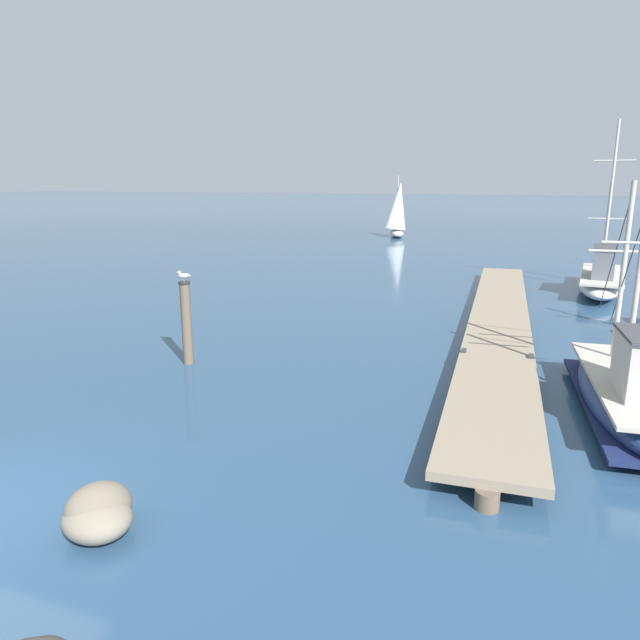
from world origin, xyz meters
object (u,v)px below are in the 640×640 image
(fishing_boat_2, at_px, (629,391))
(shore_rock_near_right, at_px, (98,513))
(fishing_boat_0, at_px, (601,278))
(mooring_piling, at_px, (186,322))
(perched_seagull, at_px, (184,276))
(distant_sailboat, at_px, (398,210))

(fishing_boat_2, height_order, shore_rock_near_right, fishing_boat_2)
(fishing_boat_2, bearing_deg, shore_rock_near_right, -135.84)
(shore_rock_near_right, bearing_deg, fishing_boat_0, 69.83)
(fishing_boat_2, relative_size, shore_rock_near_right, 5.15)
(fishing_boat_0, relative_size, mooring_piling, 3.49)
(fishing_boat_2, height_order, mooring_piling, fishing_boat_2)
(fishing_boat_2, distance_m, mooring_piling, 10.26)
(mooring_piling, distance_m, perched_seagull, 1.20)
(fishing_boat_2, distance_m, shore_rock_near_right, 10.03)
(perched_seagull, xyz_separation_m, distant_sailboat, (-2.96, 35.96, -0.09))
(fishing_boat_2, height_order, perched_seagull, fishing_boat_2)
(fishing_boat_0, distance_m, shore_rock_near_right, 22.81)
(distant_sailboat, bearing_deg, shore_rock_near_right, -82.00)
(fishing_boat_0, distance_m, fishing_boat_2, 14.44)
(perched_seagull, height_order, distant_sailboat, distant_sailboat)
(perched_seagull, relative_size, shore_rock_near_right, 0.29)
(shore_rock_near_right, bearing_deg, fishing_boat_2, 44.16)
(fishing_boat_2, bearing_deg, fishing_boat_0, 87.33)
(fishing_boat_2, bearing_deg, distant_sailboat, 110.25)
(fishing_boat_2, relative_size, perched_seagull, 17.51)
(fishing_boat_0, height_order, fishing_boat_2, fishing_boat_0)
(perched_seagull, xyz_separation_m, shore_rock_near_right, (3.05, -6.82, -2.02))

